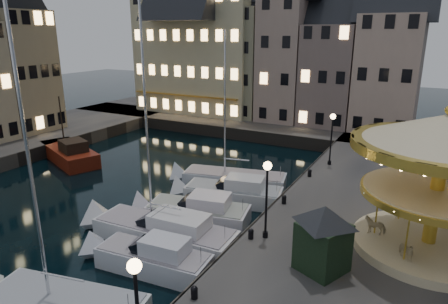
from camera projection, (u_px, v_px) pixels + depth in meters
The scene contains 28 objects.
ground at pixel (146, 236), 23.72m from camera, with size 160.00×160.00×0.00m, color black.
quay_east at pixel (412, 237), 22.27m from camera, with size 16.00×56.00×1.30m, color #474442.
quay_north at pixel (236, 121), 50.76m from camera, with size 44.00×12.00×1.30m, color #474442.
quaywall_e at pixel (277, 208), 25.88m from camera, with size 0.15×44.00×1.30m, color #47423A.
quaywall_n at pixel (228, 133), 44.79m from camera, with size 48.00×0.15×1.30m, color #47423A.
streetlamp_a at pixel (137, 303), 11.70m from camera, with size 0.44×0.44×4.17m.
streetlamp_b at pixel (267, 189), 20.14m from camera, with size 0.44×0.44×4.17m.
streetlamp_c at pixel (332, 132), 31.53m from camera, with size 0.44×0.44×4.17m.
bollard_a at pixel (194, 292), 16.05m from camera, with size 0.30×0.30×0.57m.
bollard_b at pixel (251, 233), 20.69m from camera, with size 0.30×0.30×0.57m.
bollard_c at pixel (284, 199), 24.91m from camera, with size 0.30×0.30×0.57m.
bollard_d at pixel (310, 173), 29.55m from camera, with size 0.30×0.30×0.57m.
townhouse_na at pixel (169, 60), 55.56m from camera, with size 5.50×8.00×12.80m.
townhouse_nb at pixel (202, 57), 52.95m from camera, with size 6.16×8.00×13.80m.
townhouse_nc at pixel (243, 55), 50.08m from camera, with size 6.82×8.00×14.80m.
townhouse_nd at pixel (287, 52), 47.33m from camera, with size 5.50×8.00×15.80m.
townhouse_ne at pixel (332, 67), 45.31m from camera, with size 6.16×8.00×12.80m.
townhouse_nf at pixel (390, 64), 42.43m from camera, with size 6.82×8.00×13.80m.
townhouse_wc at pixel (13, 62), 42.22m from camera, with size 8.80×5.50×14.20m.
hotel_corner at pixel (202, 46), 52.49m from camera, with size 17.60×9.00×16.80m.
motorboat_b at pixel (147, 258), 20.21m from camera, with size 7.01×2.51×2.15m.
motorboat_c at pixel (159, 230), 22.93m from camera, with size 9.53×2.90×12.65m.
motorboat_d at pixel (192, 212), 25.34m from camera, with size 7.53×3.79×2.15m.
motorboat_e at pixel (228, 193), 28.32m from camera, with size 7.89×3.69×2.15m.
motorboat_f at pixel (227, 179), 31.23m from camera, with size 8.96×4.13×11.88m.
red_fishing_boat at pixel (70, 154), 37.03m from camera, with size 8.59×5.71×6.14m.
carousel at pixel (443, 158), 18.38m from camera, with size 8.24×8.24×7.21m.
ticket_kiosk at pixel (324, 227), 17.50m from camera, with size 3.02×3.02×3.54m.
Camera 1 is at (14.13, -16.53, 11.66)m, focal length 32.00 mm.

